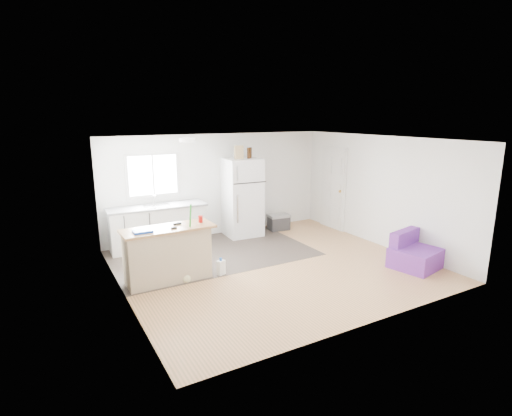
# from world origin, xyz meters

# --- Properties ---
(room) EXTENTS (5.51, 5.01, 2.41)m
(room) POSITION_xyz_m (0.00, 0.00, 1.20)
(room) COLOR #9B7241
(room) RESTS_ON ground
(vinyl_zone) EXTENTS (4.05, 2.50, 0.00)m
(vinyl_zone) POSITION_xyz_m (-0.73, 1.25, 0.00)
(vinyl_zone) COLOR #362E28
(vinyl_zone) RESTS_ON floor
(window) EXTENTS (1.18, 0.06, 0.98)m
(window) POSITION_xyz_m (-1.55, 2.49, 1.55)
(window) COLOR white
(window) RESTS_ON back_wall
(interior_door) EXTENTS (0.11, 0.92, 2.10)m
(interior_door) POSITION_xyz_m (2.72, 1.55, 1.02)
(interior_door) COLOR white
(interior_door) RESTS_ON right_wall
(ceiling_fixture) EXTENTS (0.30, 0.30, 0.07)m
(ceiling_fixture) POSITION_xyz_m (-1.20, 1.20, 2.36)
(ceiling_fixture) COLOR white
(ceiling_fixture) RESTS_ON ceiling
(kitchen_cabinets) EXTENTS (2.11, 0.74, 1.21)m
(kitchen_cabinets) POSITION_xyz_m (-1.58, 2.18, 0.47)
(kitchen_cabinets) COLOR white
(kitchen_cabinets) RESTS_ON floor
(peninsula) EXTENTS (1.57, 0.63, 0.96)m
(peninsula) POSITION_xyz_m (-1.95, 0.30, 0.49)
(peninsula) COLOR #C1B08B
(peninsula) RESTS_ON floor
(refrigerator) EXTENTS (0.85, 0.81, 1.84)m
(refrigerator) POSITION_xyz_m (0.44, 2.10, 0.92)
(refrigerator) COLOR white
(refrigerator) RESTS_ON floor
(cooler) EXTENTS (0.55, 0.40, 0.40)m
(cooler) POSITION_xyz_m (1.43, 2.04, 0.20)
(cooler) COLOR #2F2F32
(cooler) RESTS_ON floor
(purple_seat) EXTENTS (0.95, 0.92, 0.67)m
(purple_seat) POSITION_xyz_m (2.30, -1.35, 0.24)
(purple_seat) COLOR #6B309C
(purple_seat) RESTS_ON floor
(cleaner_jug) EXTENTS (0.17, 0.15, 0.32)m
(cleaner_jug) POSITION_xyz_m (-1.05, 0.10, 0.14)
(cleaner_jug) COLOR white
(cleaner_jug) RESTS_ON floor
(mop) EXTENTS (0.24, 0.39, 1.39)m
(mop) POSITION_xyz_m (-1.68, 0.12, 0.23)
(mop) COLOR green
(mop) RESTS_ON floor
(red_cup) EXTENTS (0.10, 0.10, 0.12)m
(red_cup) POSITION_xyz_m (-1.31, 0.35, 1.02)
(red_cup) COLOR #BC0F0B
(red_cup) RESTS_ON peninsula
(blue_tray) EXTENTS (0.30, 0.22, 0.04)m
(blue_tray) POSITION_xyz_m (-2.37, 0.23, 0.98)
(blue_tray) COLOR #133CBA
(blue_tray) RESTS_ON peninsula
(tool_a) EXTENTS (0.14, 0.06, 0.03)m
(tool_a) POSITION_xyz_m (-1.72, 0.41, 0.98)
(tool_a) COLOR black
(tool_a) RESTS_ON peninsula
(tool_b) EXTENTS (0.10, 0.05, 0.03)m
(tool_b) POSITION_xyz_m (-1.86, 0.19, 0.97)
(tool_b) COLOR black
(tool_b) RESTS_ON peninsula
(cardboard_box) EXTENTS (0.22, 0.14, 0.30)m
(cardboard_box) POSITION_xyz_m (0.34, 2.08, 1.99)
(cardboard_box) COLOR tan
(cardboard_box) RESTS_ON refrigerator
(bottle_left) EXTENTS (0.09, 0.09, 0.25)m
(bottle_left) POSITION_xyz_m (0.57, 2.04, 1.97)
(bottle_left) COLOR #331A09
(bottle_left) RESTS_ON refrigerator
(bottle_right) EXTENTS (0.09, 0.09, 0.25)m
(bottle_right) POSITION_xyz_m (0.65, 2.10, 1.97)
(bottle_right) COLOR #331A09
(bottle_right) RESTS_ON refrigerator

